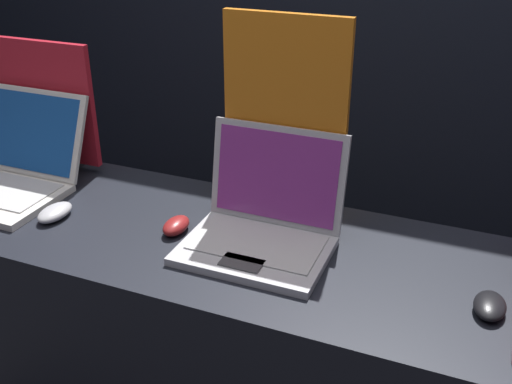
{
  "coord_description": "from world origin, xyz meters",
  "views": [
    {
      "loc": [
        0.48,
        -0.9,
        1.65
      ],
      "look_at": [
        -0.0,
        0.28,
        1.0
      ],
      "focal_mm": 42.0,
      "sensor_mm": 36.0,
      "label": 1
    }
  ],
  "objects_px": {
    "mouse_middle": "(176,226)",
    "promo_stand_middle": "(285,127)",
    "mouse_front": "(55,212)",
    "promo_stand_front": "(43,107)",
    "laptop_middle": "(264,220)",
    "laptop_front": "(5,169)",
    "mouse_back": "(490,306)"
  },
  "relations": [
    {
      "from": "mouse_front",
      "to": "mouse_middle",
      "type": "distance_m",
      "value": 0.35
    },
    {
      "from": "mouse_front",
      "to": "promo_stand_front",
      "type": "height_order",
      "value": "promo_stand_front"
    },
    {
      "from": "promo_stand_front",
      "to": "mouse_middle",
      "type": "bearing_deg",
      "value": -21.44
    },
    {
      "from": "mouse_back",
      "to": "mouse_front",
      "type": "bearing_deg",
      "value": -179.09
    },
    {
      "from": "laptop_middle",
      "to": "mouse_middle",
      "type": "xyz_separation_m",
      "value": [
        -0.23,
        -0.04,
        -0.05
      ]
    },
    {
      "from": "mouse_front",
      "to": "mouse_middle",
      "type": "height_order",
      "value": "mouse_middle"
    },
    {
      "from": "laptop_middle",
      "to": "promo_stand_middle",
      "type": "bearing_deg",
      "value": 90.0
    },
    {
      "from": "laptop_front",
      "to": "mouse_front",
      "type": "distance_m",
      "value": 0.27
    },
    {
      "from": "laptop_middle",
      "to": "mouse_front",
      "type": "bearing_deg",
      "value": -170.37
    },
    {
      "from": "mouse_back",
      "to": "laptop_middle",
      "type": "bearing_deg",
      "value": 171.73
    },
    {
      "from": "mouse_middle",
      "to": "promo_stand_middle",
      "type": "relative_size",
      "value": 0.18
    },
    {
      "from": "promo_stand_front",
      "to": "promo_stand_middle",
      "type": "bearing_deg",
      "value": -3.76
    },
    {
      "from": "mouse_middle",
      "to": "promo_stand_front",
      "type": "bearing_deg",
      "value": 158.56
    },
    {
      "from": "promo_stand_middle",
      "to": "mouse_middle",
      "type": "bearing_deg",
      "value": -142.02
    },
    {
      "from": "mouse_middle",
      "to": "mouse_back",
      "type": "relative_size",
      "value": 0.91
    },
    {
      "from": "mouse_front",
      "to": "laptop_front",
      "type": "bearing_deg",
      "value": 158.77
    },
    {
      "from": "mouse_front",
      "to": "promo_stand_front",
      "type": "relative_size",
      "value": 0.29
    },
    {
      "from": "mouse_front",
      "to": "mouse_middle",
      "type": "relative_size",
      "value": 1.2
    },
    {
      "from": "laptop_front",
      "to": "laptop_middle",
      "type": "distance_m",
      "value": 0.82
    },
    {
      "from": "laptop_middle",
      "to": "mouse_back",
      "type": "distance_m",
      "value": 0.55
    },
    {
      "from": "mouse_front",
      "to": "mouse_back",
      "type": "bearing_deg",
      "value": 0.91
    },
    {
      "from": "mouse_front",
      "to": "promo_stand_front",
      "type": "distance_m",
      "value": 0.42
    },
    {
      "from": "promo_stand_front",
      "to": "promo_stand_middle",
      "type": "xyz_separation_m",
      "value": [
        0.82,
        -0.05,
        0.07
      ]
    },
    {
      "from": "mouse_front",
      "to": "promo_stand_front",
      "type": "xyz_separation_m",
      "value": [
        -0.25,
        0.29,
        0.17
      ]
    },
    {
      "from": "promo_stand_middle",
      "to": "laptop_middle",
      "type": "bearing_deg",
      "value": -90.0
    },
    {
      "from": "mouse_middle",
      "to": "mouse_front",
      "type": "bearing_deg",
      "value": -170.19
    },
    {
      "from": "promo_stand_front",
      "to": "mouse_middle",
      "type": "xyz_separation_m",
      "value": [
        0.59,
        -0.23,
        -0.17
      ]
    },
    {
      "from": "laptop_front",
      "to": "promo_stand_middle",
      "type": "bearing_deg",
      "value": 9.66
    },
    {
      "from": "mouse_middle",
      "to": "mouse_back",
      "type": "bearing_deg",
      "value": -3.06
    },
    {
      "from": "laptop_front",
      "to": "mouse_front",
      "type": "bearing_deg",
      "value": -21.23
    },
    {
      "from": "laptop_front",
      "to": "mouse_back",
      "type": "height_order",
      "value": "laptop_front"
    },
    {
      "from": "laptop_front",
      "to": "laptop_middle",
      "type": "height_order",
      "value": "laptop_middle"
    }
  ]
}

